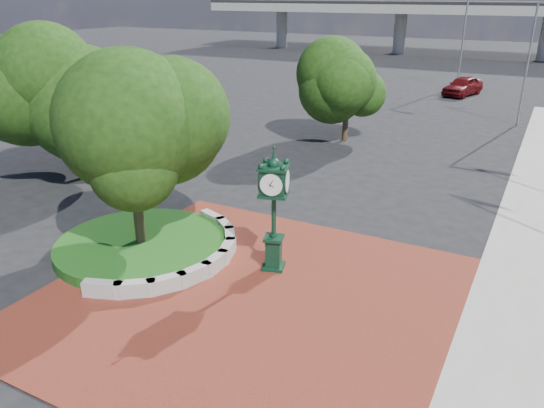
{
  "coord_description": "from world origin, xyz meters",
  "views": [
    {
      "loc": [
        7.27,
        -13.0,
        8.74
      ],
      "look_at": [
        -0.44,
        1.5,
        2.15
      ],
      "focal_mm": 35.0,
      "sensor_mm": 36.0,
      "label": 1
    }
  ],
  "objects_px": {
    "street_lamp_far": "(466,29)",
    "parked_car": "(463,86)",
    "post_clock": "(274,205)",
    "street_lamp_near": "(532,55)"
  },
  "relations": [
    {
      "from": "street_lamp_near",
      "to": "street_lamp_far",
      "type": "bearing_deg",
      "value": 114.58
    },
    {
      "from": "post_clock",
      "to": "parked_car",
      "type": "height_order",
      "value": "post_clock"
    },
    {
      "from": "parked_car",
      "to": "street_lamp_near",
      "type": "height_order",
      "value": "street_lamp_near"
    },
    {
      "from": "street_lamp_far",
      "to": "post_clock",
      "type": "bearing_deg",
      "value": -88.52
    },
    {
      "from": "street_lamp_near",
      "to": "parked_car",
      "type": "bearing_deg",
      "value": 119.28
    },
    {
      "from": "parked_car",
      "to": "street_lamp_far",
      "type": "relative_size",
      "value": 0.54
    },
    {
      "from": "parked_car",
      "to": "street_lamp_near",
      "type": "bearing_deg",
      "value": -45.06
    },
    {
      "from": "post_clock",
      "to": "street_lamp_far",
      "type": "bearing_deg",
      "value": 91.48
    },
    {
      "from": "parked_car",
      "to": "street_lamp_far",
      "type": "bearing_deg",
      "value": 118.43
    },
    {
      "from": "street_lamp_far",
      "to": "parked_car",
      "type": "bearing_deg",
      "value": -77.23
    }
  ]
}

